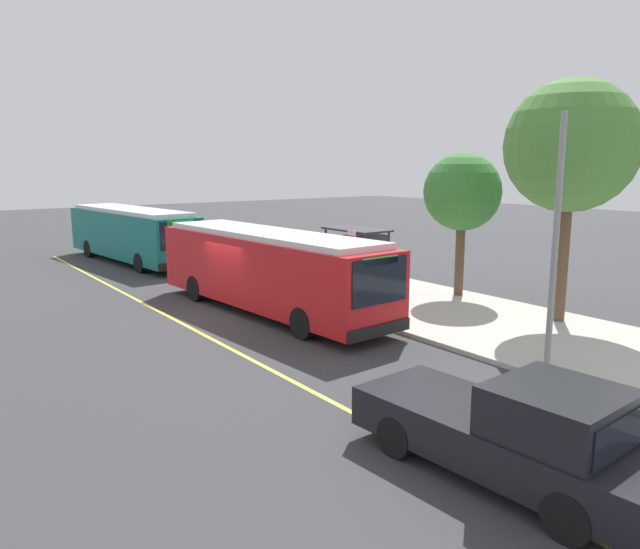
{
  "coord_description": "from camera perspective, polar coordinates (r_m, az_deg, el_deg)",
  "views": [
    {
      "loc": [
        19.0,
        -9.89,
        5.25
      ],
      "look_at": [
        3.57,
        1.32,
        1.76
      ],
      "focal_mm": 33.58,
      "sensor_mm": 36.0,
      "label": 1
    }
  ],
  "objects": [
    {
      "name": "transit_bus_second",
      "position": [
        34.23,
        -17.49,
        3.81
      ],
      "size": [
        11.38,
        3.57,
        2.95
      ],
      "color": "#146B66",
      "rests_on": "ground_plane"
    },
    {
      "name": "pedestrian_commuter",
      "position": [
        22.16,
        3.08,
        -0.38
      ],
      "size": [
        0.24,
        0.4,
        1.69
      ],
      "color": "#282D47",
      "rests_on": "sidewalk_curb"
    },
    {
      "name": "sidewalk_curb",
      "position": [
        25.31,
        3.82,
        -1.44
      ],
      "size": [
        44.0,
        6.4,
        0.15
      ],
      "primitive_type": "cube",
      "color": "#B7B2A8",
      "rests_on": "ground_plane"
    },
    {
      "name": "lane_stripe_center",
      "position": [
        21.16,
        -13.55,
        -4.27
      ],
      "size": [
        36.0,
        0.14,
        0.01
      ],
      "primitive_type": "cube",
      "color": "#E0D64C",
      "rests_on": "ground_plane"
    },
    {
      "name": "utility_pole",
      "position": [
        16.14,
        21.52,
        2.89
      ],
      "size": [
        0.16,
        0.16,
        6.4
      ],
      "primitive_type": "cylinder",
      "color": "gray",
      "rests_on": "sidewalk_curb"
    },
    {
      "name": "bus_shelter",
      "position": [
        25.59,
        3.51,
        2.88
      ],
      "size": [
        2.9,
        1.6,
        2.48
      ],
      "color": "#333338",
      "rests_on": "sidewalk_curb"
    },
    {
      "name": "transit_bus_main",
      "position": [
        21.46,
        -4.9,
        0.6
      ],
      "size": [
        11.37,
        3.27,
        2.95
      ],
      "color": "red",
      "rests_on": "ground_plane"
    },
    {
      "name": "ground_plane",
      "position": [
        22.06,
        -8.27,
        -3.5
      ],
      "size": [
        120.0,
        120.0,
        0.0
      ],
      "primitive_type": "plane",
      "color": "#38383A"
    },
    {
      "name": "pickup_truck",
      "position": [
        10.81,
        18.16,
        -14.17
      ],
      "size": [
        5.52,
        2.35,
        1.85
      ],
      "color": "black",
      "rests_on": "ground_plane"
    },
    {
      "name": "street_tree_upstreet",
      "position": [
        24.02,
        13.42,
        7.58
      ],
      "size": [
        3.01,
        3.01,
        5.58
      ],
      "color": "brown",
      "rests_on": "sidewalk_curb"
    },
    {
      "name": "street_tree_near_shelter",
      "position": [
        20.91,
        22.82,
        11.16
      ],
      "size": [
        4.2,
        4.2,
        7.8
      ],
      "color": "brown",
      "rests_on": "sidewalk_curb"
    },
    {
      "name": "waiting_bench",
      "position": [
        25.72,
        3.89,
        0.02
      ],
      "size": [
        1.6,
        0.48,
        0.95
      ],
      "color": "brown",
      "rests_on": "sidewalk_curb"
    },
    {
      "name": "route_sign_post",
      "position": [
        21.91,
        3.03,
        1.72
      ],
      "size": [
        0.44,
        0.08,
        2.8
      ],
      "color": "#333338",
      "rests_on": "sidewalk_curb"
    }
  ]
}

